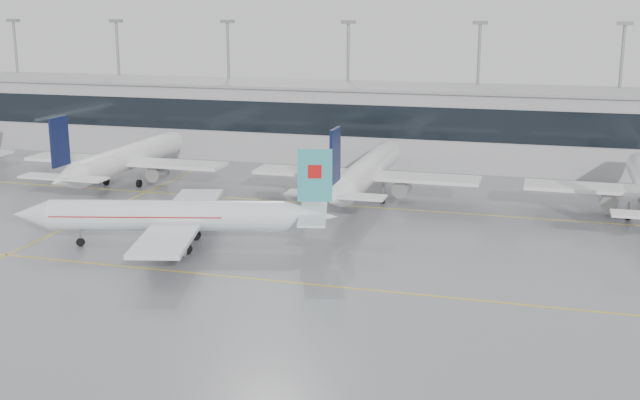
# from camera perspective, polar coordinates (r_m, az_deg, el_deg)

# --- Properties ---
(ground) EXTENTS (320.00, 320.00, 0.00)m
(ground) POSITION_cam_1_polar(r_m,az_deg,el_deg) (74.44, -2.55, -5.83)
(ground) COLOR gray
(ground) RESTS_ON ground
(taxi_line_main) EXTENTS (120.00, 0.25, 0.01)m
(taxi_line_main) POSITION_cam_1_polar(r_m,az_deg,el_deg) (74.44, -2.55, -5.82)
(taxi_line_main) COLOR gold
(taxi_line_main) RESTS_ON ground
(taxi_line_north) EXTENTS (120.00, 0.25, 0.01)m
(taxi_line_north) POSITION_cam_1_polar(r_m,az_deg,el_deg) (102.15, 2.77, -0.46)
(taxi_line_north) COLOR gold
(taxi_line_north) RESTS_ON ground
(taxi_line_cross) EXTENTS (0.25, 60.00, 0.01)m
(taxi_line_cross) POSITION_cam_1_polar(r_m,az_deg,el_deg) (100.04, -16.27, -1.29)
(taxi_line_cross) COLOR gold
(taxi_line_cross) RESTS_ON ground
(terminal) EXTENTS (180.00, 15.00, 12.00)m
(terminal) POSITION_cam_1_polar(r_m,az_deg,el_deg) (131.83, 6.00, 5.31)
(terminal) COLOR #A1A1A5
(terminal) RESTS_ON ground
(terminal_glass) EXTENTS (180.00, 0.20, 5.00)m
(terminal_glass) POSITION_cam_1_polar(r_m,az_deg,el_deg) (124.27, 5.41, 5.52)
(terminal_glass) COLOR black
(terminal_glass) RESTS_ON ground
(terminal_roof) EXTENTS (182.00, 16.00, 0.40)m
(terminal_roof) POSITION_cam_1_polar(r_m,az_deg,el_deg) (131.10, 6.07, 7.99)
(terminal_roof) COLOR gray
(terminal_roof) RESTS_ON ground
(light_masts) EXTENTS (156.40, 1.00, 22.60)m
(light_masts) POSITION_cam_1_polar(r_m,az_deg,el_deg) (136.89, 6.52, 8.69)
(light_masts) COLOR gray
(light_masts) RESTS_ON ground
(air_canada_jet) EXTENTS (34.03, 27.16, 10.58)m
(air_canada_jet) POSITION_cam_1_polar(r_m,az_deg,el_deg) (85.27, -9.98, -1.17)
(air_canada_jet) COLOR silver
(air_canada_jet) RESTS_ON ground
(parked_jet_b) EXTENTS (29.64, 36.96, 11.72)m
(parked_jet_b) POSITION_cam_1_polar(r_m,az_deg,el_deg) (117.42, -13.66, 2.86)
(parked_jet_b) COLOR white
(parked_jet_b) RESTS_ON ground
(parked_jet_c) EXTENTS (29.64, 36.96, 11.72)m
(parked_jet_c) POSITION_cam_1_polar(r_m,az_deg,el_deg) (104.84, 3.26, 1.98)
(parked_jet_c) COLOR white
(parked_jet_c) RESTS_ON ground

